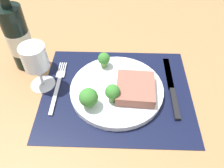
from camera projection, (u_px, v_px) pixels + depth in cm
name	position (u px, v px, depth cm)	size (l,w,h in cm)	color
ground_plane	(117.00, 96.00, 63.97)	(140.00, 110.00, 3.00)	#996D42
placemat	(117.00, 92.00, 62.75)	(40.31, 33.24, 0.30)	black
plate	(117.00, 89.00, 62.04)	(25.10, 25.10, 1.60)	silver
steak	(135.00, 88.00, 59.43)	(9.77, 10.52, 2.77)	#8C5647
broccoli_near_fork	(88.00, 98.00, 55.11)	(4.69, 4.69, 5.56)	#6B994C
broccoli_back_left	(104.00, 59.00, 65.22)	(3.46, 3.46, 4.56)	#6B994C
broccoli_front_edge	(112.00, 92.00, 56.48)	(3.77, 3.77, 5.05)	#6B994C
fork	(58.00, 86.00, 63.75)	(2.40, 19.20, 0.50)	silver
knife	(172.00, 91.00, 62.45)	(1.80, 23.00, 0.80)	black
wine_bottle	(18.00, 38.00, 63.25)	(6.64, 6.64, 26.68)	black
wine_glass	(35.00, 60.00, 57.98)	(6.86, 6.86, 13.38)	silver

